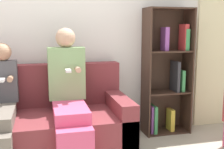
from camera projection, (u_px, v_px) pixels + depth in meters
The scene contains 6 objects.
back_wall at pixel (55, 26), 3.07m from camera, with size 10.00×0.06×2.55m.
curtain_panel at pixel (220, 35), 3.54m from camera, with size 0.64×0.04×2.33m.
couch at pixel (41, 127), 2.75m from camera, with size 1.71×0.84×0.87m.
adult_seated at pixel (69, 94), 2.66m from camera, with size 0.36×0.78×1.25m.
child_seated at pixel (2, 107), 2.49m from camera, with size 0.26×0.80×1.11m.
bookshelf at pixel (167, 73), 3.34m from camera, with size 0.55×0.28×1.48m.
Camera 1 is at (-0.17, -2.20, 1.24)m, focal length 45.00 mm.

